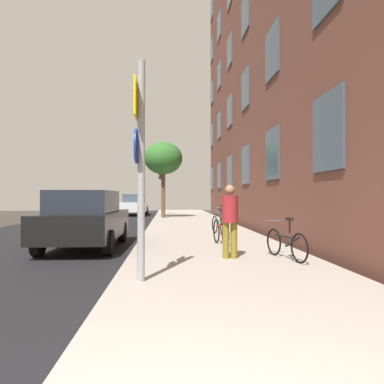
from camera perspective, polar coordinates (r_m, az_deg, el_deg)
The scene contains 13 objects.
ground_plane at distance 16.65m, azimuth -11.84°, elevation -5.76°, with size 41.80×41.80×0.00m, color #332D28.
road_asphalt at distance 17.07m, azimuth -18.87°, elevation -5.59°, with size 7.00×38.00×0.01m, color black.
sidewalk at distance 16.53m, azimuth 0.32°, elevation -5.60°, with size 4.20×38.00×0.12m, color #9E9389.
sign_post at distance 5.76m, azimuth -8.39°, elevation 5.70°, with size 0.15×0.60×3.54m.
traffic_light at distance 26.46m, azimuth -4.91°, elevation 1.52°, with size 0.43×0.24×3.46m.
tree_near at distance 22.81m, azimuth -4.64°, elevation 5.35°, with size 2.44×2.44×4.83m.
bicycle_0 at distance 7.97m, azimuth 14.88°, elevation -7.90°, with size 0.52×1.60×0.90m.
bicycle_1 at distance 9.86m, azimuth 4.65°, elevation -6.34°, with size 0.42×1.71×0.98m.
bicycle_2 at distance 12.67m, azimuth 4.35°, elevation -5.20°, with size 0.45×1.59×0.92m.
bicycle_3 at distance 16.26m, azimuth 4.70°, elevation -4.18°, with size 0.42×1.68×0.93m.
pedestrian_0 at distance 7.80m, azimuth 6.10°, elevation -3.91°, with size 0.49×0.49×1.60m.
car_0 at distance 10.41m, azimuth -16.73°, elevation -4.14°, with size 1.92×4.18×1.62m.
car_1 at distance 27.62m, azimuth -9.21°, elevation -2.00°, with size 1.91×4.29×1.62m.
Camera 1 is at (-0.09, -1.43, 1.47)m, focal length 33.18 mm.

